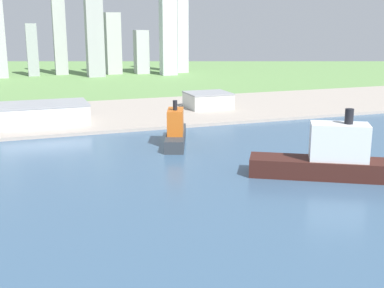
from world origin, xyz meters
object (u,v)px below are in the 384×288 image
Objects in this scene: container_barge at (176,132)px; warehouse_annex at (208,100)px; cargo_ship at (332,158)px; warehouse_main at (44,113)px.

warehouse_annex is (66.61, 112.51, 0.80)m from container_barge.
cargo_ship is (52.93, -94.46, 1.71)m from container_barge.
cargo_ship is 2.05× the size of warehouse_annex.
container_barge is at bearing 119.26° from cargo_ship.
warehouse_annex is at bearing 86.22° from cargo_ship.
warehouse_annex is (142.88, 23.94, -0.79)m from warehouse_main.
container_barge is 1.53× the size of warehouse_annex.
container_barge is 108.29m from cargo_ship.
cargo_ship is at bearing -54.78° from warehouse_main.
warehouse_main is at bearing -170.49° from warehouse_annex.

